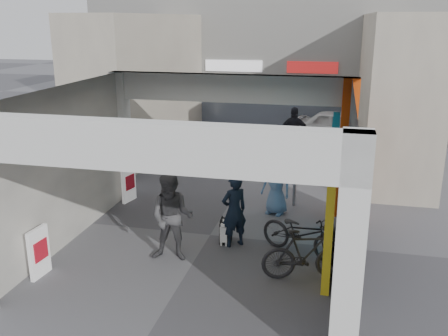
% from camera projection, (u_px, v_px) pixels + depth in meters
% --- Properties ---
extents(ground, '(90.00, 90.00, 0.00)m').
position_uv_depth(ground, '(210.00, 235.00, 11.63)').
color(ground, '#5D5D62').
rests_on(ground, ground).
extents(arcade_canopy, '(6.40, 6.45, 6.40)m').
position_uv_depth(arcade_canopy, '(225.00, 150.00, 10.09)').
color(arcade_canopy, silver).
rests_on(arcade_canopy, ground).
extents(far_building, '(18.00, 4.08, 8.00)m').
position_uv_depth(far_building, '(284.00, 37.00, 23.54)').
color(far_building, white).
rests_on(far_building, ground).
extents(plaza_bldg_left, '(2.00, 9.00, 5.00)m').
position_uv_depth(plaza_bldg_left, '(145.00, 83.00, 18.88)').
color(plaza_bldg_left, '#B8AF99').
rests_on(plaza_bldg_left, ground).
extents(plaza_bldg_right, '(2.00, 9.00, 5.00)m').
position_uv_depth(plaza_bldg_right, '(393.00, 90.00, 16.93)').
color(plaza_bldg_right, '#B8AF99').
rests_on(plaza_bldg_right, ground).
extents(bollard_left, '(0.09, 0.09, 0.93)m').
position_uv_depth(bollard_left, '(172.00, 182.00, 13.97)').
color(bollard_left, gray).
rests_on(bollard_left, ground).
extents(bollard_center, '(0.09, 0.09, 0.92)m').
position_uv_depth(bollard_center, '(235.00, 183.00, 13.82)').
color(bollard_center, gray).
rests_on(bollard_center, ground).
extents(bollard_right, '(0.09, 0.09, 0.95)m').
position_uv_depth(bollard_right, '(294.00, 189.00, 13.34)').
color(bollard_right, gray).
rests_on(bollard_right, ground).
extents(advert_board_near, '(0.14, 0.55, 1.00)m').
position_uv_depth(advert_board_near, '(39.00, 252.00, 9.65)').
color(advert_board_near, silver).
rests_on(advert_board_near, ground).
extents(advert_board_far, '(0.20, 0.55, 1.00)m').
position_uv_depth(advert_board_far, '(129.00, 184.00, 13.66)').
color(advert_board_far, silver).
rests_on(advert_board_far, ground).
extents(cafe_set, '(1.40, 1.13, 0.85)m').
position_uv_depth(cafe_set, '(210.00, 158.00, 16.89)').
color(cafe_set, '#B2B2B7').
rests_on(cafe_set, ground).
extents(produce_stand, '(1.27, 0.69, 0.83)m').
position_uv_depth(produce_stand, '(192.00, 155.00, 17.12)').
color(produce_stand, black).
rests_on(produce_stand, ground).
extents(crate_stack, '(0.55, 0.50, 0.56)m').
position_uv_depth(crate_stack, '(282.00, 143.00, 19.08)').
color(crate_stack, '#1A5919').
rests_on(crate_stack, ground).
extents(border_collie, '(0.26, 0.50, 0.69)m').
position_uv_depth(border_collie, '(225.00, 232.00, 11.12)').
color(border_collie, black).
rests_on(border_collie, ground).
extents(man_with_dog, '(0.71, 0.69, 1.64)m').
position_uv_depth(man_with_dog, '(234.00, 211.00, 10.88)').
color(man_with_dog, black).
rests_on(man_with_dog, ground).
extents(man_back_turned, '(0.98, 0.79, 1.88)m').
position_uv_depth(man_back_turned, '(172.00, 217.00, 10.21)').
color(man_back_turned, '#404043').
rests_on(man_back_turned, ground).
extents(man_elderly, '(0.89, 0.72, 1.57)m').
position_uv_depth(man_elderly, '(276.00, 184.00, 12.71)').
color(man_elderly, '#587EAC').
rests_on(man_elderly, ground).
extents(man_crates, '(1.10, 0.47, 1.86)m').
position_uv_depth(man_crates, '(294.00, 133.00, 17.73)').
color(man_crates, black).
rests_on(man_crates, ground).
extents(bicycle_front, '(1.99, 1.40, 0.99)m').
position_uv_depth(bicycle_front, '(302.00, 233.00, 10.53)').
color(bicycle_front, black).
rests_on(bicycle_front, ground).
extents(bicycle_rear, '(1.78, 0.92, 1.03)m').
position_uv_depth(bicycle_rear, '(306.00, 254.00, 9.55)').
color(bicycle_rear, black).
rests_on(bicycle_rear, ground).
extents(white_van, '(4.03, 2.36, 1.29)m').
position_uv_depth(white_van, '(342.00, 127.00, 20.15)').
color(white_van, silver).
rests_on(white_van, ground).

